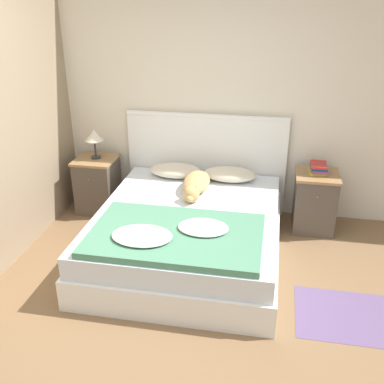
{
  "coord_description": "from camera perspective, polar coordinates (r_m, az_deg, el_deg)",
  "views": [
    {
      "loc": [
        0.86,
        -2.64,
        2.37
      ],
      "look_at": [
        0.12,
        1.22,
        0.58
      ],
      "focal_mm": 42.0,
      "sensor_mm": 36.0,
      "label": 1
    }
  ],
  "objects": [
    {
      "name": "nightstand_left",
      "position": [
        5.25,
        -11.89,
        0.96
      ],
      "size": [
        0.44,
        0.46,
        0.63
      ],
      "color": "#4C4238",
      "rests_on": "ground_plane"
    },
    {
      "name": "table_lamp",
      "position": [
        5.08,
        -12.34,
        6.92
      ],
      "size": [
        0.21,
        0.21,
        0.33
      ],
      "color": "#2D2D33",
      "rests_on": "nightstand_left"
    },
    {
      "name": "book_stack",
      "position": [
        4.78,
        15.75,
        2.93
      ],
      "size": [
        0.19,
        0.22,
        0.11
      ],
      "color": "gold",
      "rests_on": "nightstand_right"
    },
    {
      "name": "nightstand_right",
      "position": [
        4.91,
        15.3,
        -1.15
      ],
      "size": [
        0.44,
        0.46,
        0.63
      ],
      "color": "#4C4238",
      "rests_on": "ground_plane"
    },
    {
      "name": "rug",
      "position": [
        3.9,
        20.44,
        -14.68
      ],
      "size": [
        0.99,
        0.65,
        0.0
      ],
      "color": "#604C75",
      "rests_on": "ground_plane"
    },
    {
      "name": "quilt",
      "position": [
        3.72,
        -2.25,
        -5.43
      ],
      "size": [
        1.42,
        0.92,
        0.1
      ],
      "color": "#4C8466",
      "rests_on": "bed"
    },
    {
      "name": "pillow_right",
      "position": [
        4.84,
        4.81,
        2.26
      ],
      "size": [
        0.56,
        0.34,
        0.13
      ],
      "color": "beige",
      "rests_on": "bed"
    },
    {
      "name": "wall_back",
      "position": [
        4.97,
        0.56,
        11.79
      ],
      "size": [
        9.0,
        0.06,
        2.55
      ],
      "color": "beige",
      "rests_on": "ground_plane"
    },
    {
      "name": "dog",
      "position": [
        4.54,
        0.48,
        1.0
      ],
      "size": [
        0.27,
        0.75,
        0.17
      ],
      "color": "tan",
      "rests_on": "bed"
    },
    {
      "name": "bed",
      "position": [
        4.3,
        -0.51,
        -5.27
      ],
      "size": [
        1.71,
        2.04,
        0.48
      ],
      "color": "white",
      "rests_on": "ground_plane"
    },
    {
      "name": "pillow_left",
      "position": [
        4.93,
        -2.12,
        2.76
      ],
      "size": [
        0.56,
        0.34,
        0.13
      ],
      "color": "beige",
      "rests_on": "bed"
    },
    {
      "name": "wall_side_left",
      "position": [
        4.52,
        -21.43,
        8.81
      ],
      "size": [
        0.06,
        3.1,
        2.55
      ],
      "color": "gray",
      "rests_on": "ground_plane"
    },
    {
      "name": "headboard",
      "position": [
        5.08,
        1.77,
        3.95
      ],
      "size": [
        1.79,
        0.06,
        1.13
      ],
      "color": "white",
      "rests_on": "ground_plane"
    },
    {
      "name": "ground_plane",
      "position": [
        3.65,
        -5.71,
        -16.09
      ],
      "size": [
        16.0,
        16.0,
        0.0
      ],
      "primitive_type": "plane",
      "color": "brown"
    }
  ]
}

